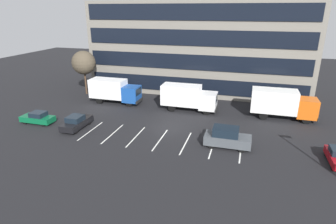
{
  "coord_description": "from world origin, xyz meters",
  "views": [
    {
      "loc": [
        8.51,
        -29.44,
        13.17
      ],
      "look_at": [
        -0.56,
        1.57,
        1.4
      ],
      "focal_mm": 30.29,
      "sensor_mm": 36.0,
      "label": 1
    }
  ],
  "objects_px": {
    "box_truck_white": "(188,97)",
    "bare_tree": "(84,63)",
    "suv_charcoal": "(227,137)",
    "box_truck_blue": "(114,90)",
    "sedan_black": "(76,122)",
    "box_truck_orange": "(282,103)",
    "sedan_forest": "(38,118)"
  },
  "relations": [
    {
      "from": "box_truck_blue",
      "to": "sedan_forest",
      "type": "bearing_deg",
      "value": -118.64
    },
    {
      "from": "bare_tree",
      "to": "sedan_forest",
      "type": "bearing_deg",
      "value": -84.7
    },
    {
      "from": "suv_charcoal",
      "to": "bare_tree",
      "type": "height_order",
      "value": "bare_tree"
    },
    {
      "from": "suv_charcoal",
      "to": "bare_tree",
      "type": "bearing_deg",
      "value": 151.71
    },
    {
      "from": "sedan_black",
      "to": "box_truck_blue",
      "type": "bearing_deg",
      "value": 90.06
    },
    {
      "from": "box_truck_white",
      "to": "suv_charcoal",
      "type": "relative_size",
      "value": 1.64
    },
    {
      "from": "box_truck_blue",
      "to": "sedan_forest",
      "type": "xyz_separation_m",
      "value": [
        -5.43,
        -9.94,
        -1.29
      ]
    },
    {
      "from": "suv_charcoal",
      "to": "sedan_black",
      "type": "relative_size",
      "value": 1.05
    },
    {
      "from": "box_truck_white",
      "to": "sedan_black",
      "type": "distance_m",
      "value": 14.84
    },
    {
      "from": "box_truck_white",
      "to": "box_truck_blue",
      "type": "distance_m",
      "value": 11.17
    },
    {
      "from": "box_truck_orange",
      "to": "bare_tree",
      "type": "bearing_deg",
      "value": 174.39
    },
    {
      "from": "suv_charcoal",
      "to": "sedan_black",
      "type": "height_order",
      "value": "suv_charcoal"
    },
    {
      "from": "box_truck_blue",
      "to": "sedan_black",
      "type": "relative_size",
      "value": 1.73
    },
    {
      "from": "suv_charcoal",
      "to": "sedan_forest",
      "type": "distance_m",
      "value": 22.76
    },
    {
      "from": "sedan_black",
      "to": "box_truck_orange",
      "type": "bearing_deg",
      "value": 23.46
    },
    {
      "from": "box_truck_white",
      "to": "sedan_forest",
      "type": "xyz_separation_m",
      "value": [
        -16.6,
        -9.68,
        -1.3
      ]
    },
    {
      "from": "suv_charcoal",
      "to": "bare_tree",
      "type": "distance_m",
      "value": 27.52
    },
    {
      "from": "box_truck_white",
      "to": "bare_tree",
      "type": "distance_m",
      "value": 18.37
    },
    {
      "from": "box_truck_blue",
      "to": "sedan_black",
      "type": "bearing_deg",
      "value": -89.94
    },
    {
      "from": "box_truck_white",
      "to": "box_truck_orange",
      "type": "bearing_deg",
      "value": 1.68
    },
    {
      "from": "box_truck_blue",
      "to": "sedan_forest",
      "type": "height_order",
      "value": "box_truck_blue"
    },
    {
      "from": "box_truck_orange",
      "to": "suv_charcoal",
      "type": "xyz_separation_m",
      "value": [
        -5.86,
        -9.97,
        -1.07
      ]
    },
    {
      "from": "box_truck_orange",
      "to": "box_truck_blue",
      "type": "bearing_deg",
      "value": -179.77
    },
    {
      "from": "suv_charcoal",
      "to": "sedan_black",
      "type": "bearing_deg",
      "value": -179.7
    },
    {
      "from": "suv_charcoal",
      "to": "sedan_forest",
      "type": "height_order",
      "value": "suv_charcoal"
    },
    {
      "from": "box_truck_white",
      "to": "sedan_forest",
      "type": "relative_size",
      "value": 1.88
    },
    {
      "from": "box_truck_white",
      "to": "sedan_black",
      "type": "relative_size",
      "value": 1.73
    },
    {
      "from": "box_truck_white",
      "to": "sedan_black",
      "type": "xyz_separation_m",
      "value": [
        -11.16,
        -9.71,
        -1.24
      ]
    },
    {
      "from": "box_truck_white",
      "to": "box_truck_blue",
      "type": "relative_size",
      "value": 1.0
    },
    {
      "from": "box_truck_orange",
      "to": "sedan_forest",
      "type": "bearing_deg",
      "value": -160.68
    },
    {
      "from": "box_truck_blue",
      "to": "suv_charcoal",
      "type": "height_order",
      "value": "box_truck_blue"
    },
    {
      "from": "box_truck_orange",
      "to": "sedan_black",
      "type": "relative_size",
      "value": 1.82
    }
  ]
}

